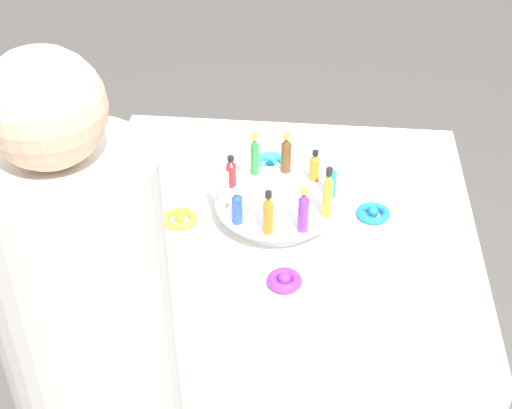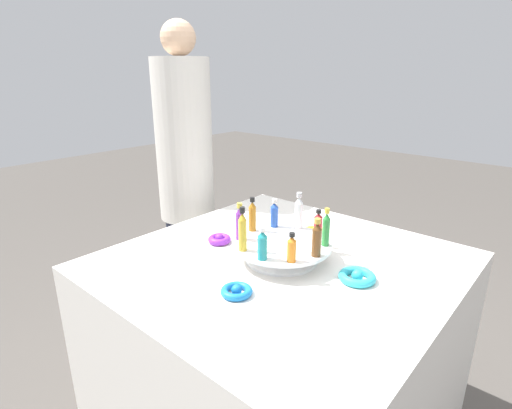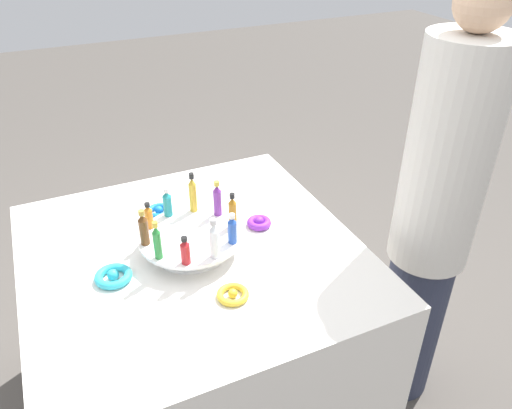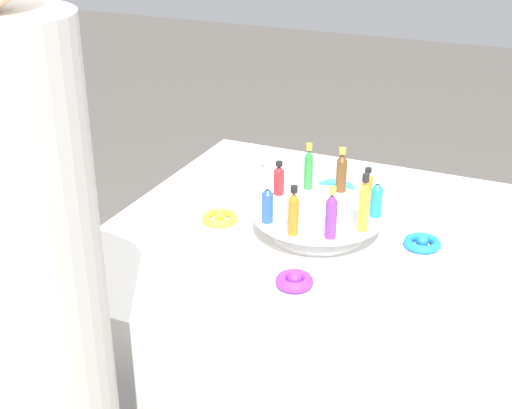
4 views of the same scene
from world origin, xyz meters
TOP-DOWN VIEW (x-y plane):
  - party_table at (0.00, 0.00)m, footprint 1.08×1.08m
  - display_stand at (0.00, 0.00)m, footprint 0.34×0.34m
  - bottle_green at (0.07, -0.12)m, footprint 0.02×0.02m
  - bottle_red at (0.13, -0.06)m, footprint 0.03×0.03m
  - bottle_clear at (0.14, 0.03)m, footprint 0.03×0.03m
  - bottle_blue at (0.09, 0.11)m, footprint 0.03×0.03m
  - bottle_amber at (0.01, 0.14)m, footprint 0.03×0.03m
  - bottle_purple at (-0.07, 0.12)m, footprint 0.03×0.03m
  - bottle_gold at (-0.13, 0.06)m, footprint 0.03×0.03m
  - bottle_teal at (-0.14, -0.03)m, footprint 0.03×0.03m
  - bottle_orange at (-0.09, -0.11)m, footprint 0.03×0.03m
  - bottle_brown at (-0.01, -0.14)m, footprint 0.03×0.03m
  - ribbon_bow_gold at (0.26, 0.04)m, footprint 0.10×0.10m
  - ribbon_bow_purple at (-0.04, 0.26)m, footprint 0.09×0.09m
  - ribbon_bow_blue at (-0.26, -0.04)m, footprint 0.09×0.09m
  - ribbon_bow_teal at (0.04, -0.26)m, footprint 0.11×0.11m
  - person_figure at (0.24, 0.79)m, footprint 0.27×0.27m

SIDE VIEW (x-z plane):
  - party_table at x=0.00m, z-range 0.00..0.77m
  - ribbon_bow_gold at x=0.26m, z-range 0.77..0.80m
  - ribbon_bow_blue at x=-0.26m, z-range 0.77..0.80m
  - ribbon_bow_teal at x=0.04m, z-range 0.77..0.81m
  - ribbon_bow_purple at x=-0.04m, z-range 0.77..0.81m
  - person_figure at x=0.24m, z-range 0.01..1.62m
  - display_stand at x=0.00m, z-range 0.78..0.85m
  - bottle_red at x=0.13m, z-range 0.84..0.93m
  - bottle_orange at x=-0.09m, z-range 0.84..0.93m
  - bottle_teal at x=-0.14m, z-range 0.84..0.94m
  - bottle_blue at x=0.09m, z-range 0.84..0.94m
  - bottle_brown at x=-0.01m, z-range 0.84..0.96m
  - bottle_amber at x=0.01m, z-range 0.84..0.96m
  - bottle_green at x=0.07m, z-range 0.83..0.96m
  - bottle_purple at x=-0.07m, z-range 0.83..0.97m
  - bottle_clear at x=0.14m, z-range 0.83..0.97m
  - bottle_gold at x=-0.13m, z-range 0.83..0.98m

